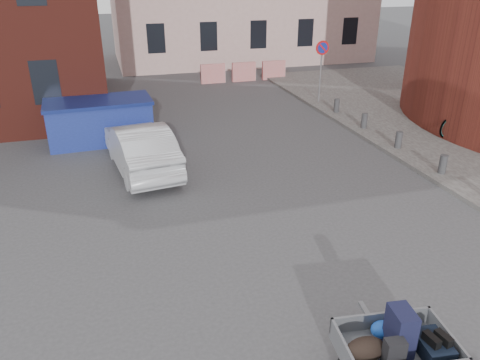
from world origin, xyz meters
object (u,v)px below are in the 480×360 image
object	(u,v)px
silver_car	(141,147)
bicycle	(461,119)
trailer	(396,347)
dumpster	(100,121)

from	to	relation	value
silver_car	bicycle	size ratio (longest dim) A/B	2.02
trailer	dumpster	distance (m)	12.62
dumpster	bicycle	xyz separation A→B (m)	(12.22, -3.24, -0.06)
trailer	bicycle	size ratio (longest dim) A/B	0.88
bicycle	dumpster	bearing A→B (deg)	61.01
silver_car	bicycle	bearing A→B (deg)	171.44
dumpster	silver_car	bearing A→B (deg)	-72.69
dumpster	bicycle	bearing A→B (deg)	-17.75
trailer	bicycle	xyz separation A→B (m)	(8.41, 8.79, 0.07)
trailer	bicycle	bearing A→B (deg)	53.25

